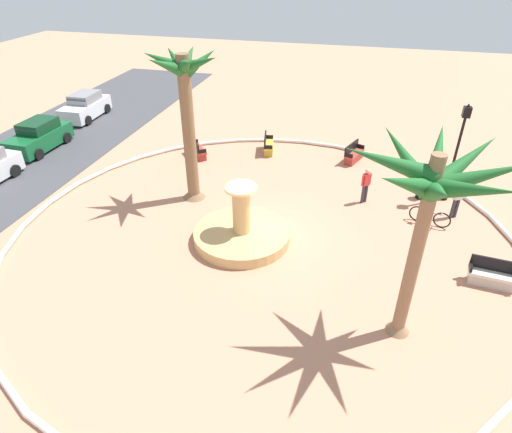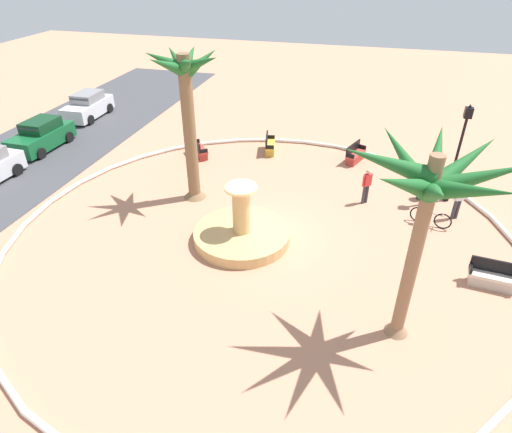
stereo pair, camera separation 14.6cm
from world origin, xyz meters
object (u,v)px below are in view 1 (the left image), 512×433
object	(u,v)px
fountain	(242,233)
parked_car_third	(39,137)
bench_east	(354,155)
bench_north	(268,146)
bicycle_red_frame	(430,216)
person_cyclist_photo	(366,184)
palm_tree_by_curb	(432,191)
bench_west	(198,151)
palm_tree_near_fountain	(186,98)
bench_southeast	(492,277)
person_cyclist_helmet	(458,198)
lamppost	(458,146)
trash_bin	(421,191)
parked_car_rightmost	(85,107)

from	to	relation	value
fountain	parked_car_third	world-z (taller)	fountain
bench_east	bench_north	xyz separation A→B (m)	(0.03, 4.80, 0.00)
bicycle_red_frame	person_cyclist_photo	world-z (taller)	person_cyclist_photo
bench_east	person_cyclist_photo	xyz separation A→B (m)	(-4.43, -0.76, 0.60)
palm_tree_by_curb	bench_north	bearing A→B (deg)	29.71
palm_tree_by_curb	bench_west	bearing A→B (deg)	45.01
fountain	palm_tree_near_fountain	xyz separation A→B (m)	(2.83, 3.16, 4.37)
bench_southeast	person_cyclist_helmet	bearing A→B (deg)	9.59
palm_tree_by_curb	bench_north	size ratio (longest dim) A/B	3.72
bicycle_red_frame	bench_north	bearing A→B (deg)	55.78
bench_east	lamppost	world-z (taller)	lamppost
bench_north	person_cyclist_helmet	size ratio (longest dim) A/B	0.98
trash_bin	person_cyclist_photo	distance (m)	2.81
palm_tree_by_curb	bicycle_red_frame	bearing A→B (deg)	-11.44
fountain	bench_southeast	bearing A→B (deg)	-92.61
palm_tree_by_curb	trash_bin	distance (m)	10.03
fountain	palm_tree_by_curb	distance (m)	8.35
parked_car_third	palm_tree_by_curb	bearing A→B (deg)	-115.22
palm_tree_by_curb	person_cyclist_photo	world-z (taller)	palm_tree_by_curb
bench_north	bicycle_red_frame	size ratio (longest dim) A/B	1.00
lamppost	bench_east	bearing A→B (deg)	54.01
lamppost	trash_bin	xyz separation A→B (m)	(-0.16, 1.11, -2.28)
bench_west	person_cyclist_helmet	world-z (taller)	person_cyclist_helmet
palm_tree_near_fountain	parked_car_rightmost	world-z (taller)	palm_tree_near_fountain
lamppost	person_cyclist_helmet	bearing A→B (deg)	-172.89
person_cyclist_photo	parked_car_third	bearing A→B (deg)	85.23
palm_tree_by_curb	bicycle_red_frame	xyz separation A→B (m)	(6.59, -1.33, -4.57)
bench_east	parked_car_rightmost	xyz separation A→B (m)	(2.49, 18.10, 0.43)
person_cyclist_photo	bench_southeast	bearing A→B (deg)	-135.96
palm_tree_by_curb	bench_southeast	world-z (taller)	palm_tree_by_curb
fountain	bench_north	world-z (taller)	fountain
trash_bin	person_cyclist_helmet	xyz separation A→B (m)	(-1.41, -1.30, 0.57)
bicycle_red_frame	parked_car_rightmost	bearing A→B (deg)	69.41
palm_tree_by_curb	fountain	bearing A→B (deg)	60.11
bench_southeast	bicycle_red_frame	size ratio (longest dim) A/B	0.99
bench_east	lamppost	distance (m)	5.93
palm_tree_near_fountain	palm_tree_by_curb	world-z (taller)	palm_tree_near_fountain
bench_north	person_cyclist_photo	bearing A→B (deg)	-128.74
fountain	person_cyclist_helmet	distance (m)	9.36
bench_southeast	bicycle_red_frame	xyz separation A→B (m)	(3.55, 1.83, 0.04)
bench_southeast	person_cyclist_helmet	distance (m)	4.51
lamppost	bench_west	bearing A→B (deg)	82.78
bench_east	person_cyclist_photo	bearing A→B (deg)	-170.24
lamppost	parked_car_third	xyz separation A→B (m)	(0.31, 22.03, -1.89)
palm_tree_near_fountain	person_cyclist_photo	distance (m)	8.75
fountain	bicycle_red_frame	distance (m)	8.00
bench_east	parked_car_third	distance (m)	17.86
bench_southeast	trash_bin	distance (m)	6.17
person_cyclist_helmet	person_cyclist_photo	bearing A→B (deg)	84.88
bench_east	trash_bin	world-z (taller)	bench_east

